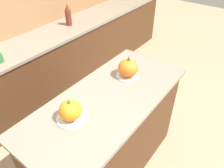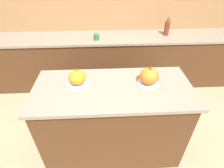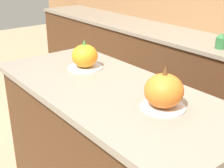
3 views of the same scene
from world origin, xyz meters
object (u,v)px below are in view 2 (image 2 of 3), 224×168
(pumpkin_cake_left, at_px, (77,78))
(bottle_tall, at_px, (167,26))
(pumpkin_cake_right, at_px, (149,77))
(bottle_short, at_px, (96,36))

(pumpkin_cake_left, distance_m, bottle_tall, 1.89)
(pumpkin_cake_left, xyz_separation_m, bottle_tall, (1.29, 1.38, 0.01))
(pumpkin_cake_left, height_order, pumpkin_cake_right, pumpkin_cake_right)
(bottle_short, bearing_deg, pumpkin_cake_right, -67.05)
(pumpkin_cake_left, height_order, bottle_tall, bottle_tall)
(pumpkin_cake_left, relative_size, pumpkin_cake_right, 1.03)
(pumpkin_cake_right, bearing_deg, bottle_tall, 66.52)
(bottle_tall, xyz_separation_m, bottle_short, (-1.14, -0.14, -0.08))
(pumpkin_cake_left, bearing_deg, pumpkin_cake_right, -2.04)
(bottle_tall, height_order, bottle_short, bottle_tall)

